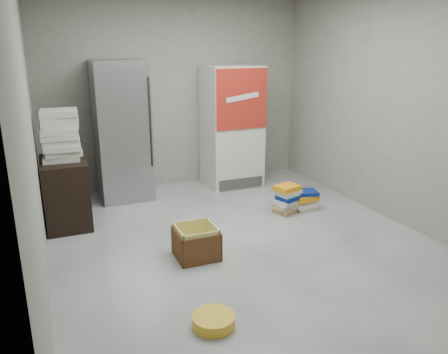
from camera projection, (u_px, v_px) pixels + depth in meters
ground at (247, 246)px, 4.72m from camera, size 5.00×5.00×0.00m
room_shell at (250, 76)px, 4.20m from camera, size 4.04×5.04×2.82m
steel_fridge at (122, 131)px, 5.99m from camera, size 0.70×0.72×1.90m
coke_cooler at (232, 126)px, 6.61m from camera, size 0.80×0.73×1.80m
wood_shelf at (66, 192)px, 5.20m from camera, size 0.50×0.80×0.80m
supply_box_stack at (60, 135)px, 5.00m from camera, size 0.44×0.45×0.58m
phonebook_stack_main at (287, 199)px, 5.62m from camera, size 0.38×0.33×0.37m
phonebook_stack_side at (305, 200)px, 5.74m from camera, size 0.35×0.30×0.26m
cardboard_box at (196, 244)px, 4.44m from camera, size 0.42×0.42×0.33m
bucket_lid at (214, 321)px, 3.37m from camera, size 0.42×0.42×0.09m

